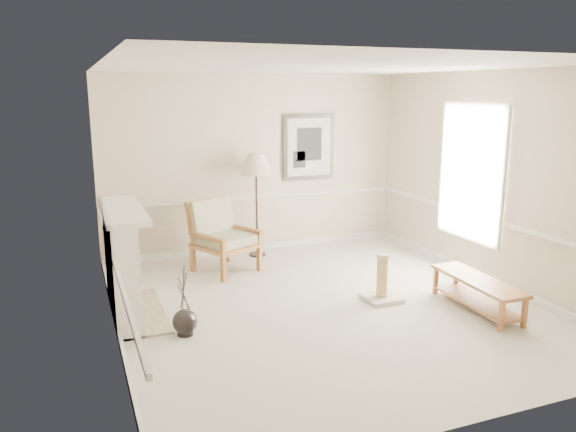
% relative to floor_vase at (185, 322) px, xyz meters
% --- Properties ---
extents(ground, '(5.50, 5.50, 0.00)m').
position_rel_floor_vase_xyz_m(ground, '(1.79, 0.22, -0.15)').
color(ground, silver).
rests_on(ground, ground).
extents(room, '(5.04, 5.54, 2.92)m').
position_rel_floor_vase_xyz_m(room, '(1.93, 0.29, 1.72)').
color(room, beige).
rests_on(room, ground).
extents(fireplace, '(0.64, 1.64, 1.31)m').
position_rel_floor_vase_xyz_m(fireplace, '(-0.55, 0.82, 0.49)').
color(fireplace, white).
rests_on(fireplace, ground).
extents(floor_vase, '(0.27, 0.27, 0.80)m').
position_rel_floor_vase_xyz_m(floor_vase, '(0.00, 0.00, 0.00)').
color(floor_vase, black).
rests_on(floor_vase, ground).
extents(armchair, '(1.08, 1.11, 1.06)m').
position_rel_floor_vase_xyz_m(armchair, '(0.97, 2.12, 0.42)').
color(armchair, olive).
rests_on(armchair, ground).
extents(floor_lamp, '(0.61, 0.61, 1.67)m').
position_rel_floor_vase_xyz_m(floor_lamp, '(1.70, 2.62, 1.31)').
color(floor_lamp, black).
rests_on(floor_lamp, ground).
extents(bench, '(0.47, 1.40, 0.40)m').
position_rel_floor_vase_xyz_m(bench, '(3.47, -0.57, 0.12)').
color(bench, olive).
rests_on(bench, ground).
extents(scratching_post, '(0.44, 0.44, 0.62)m').
position_rel_floor_vase_xyz_m(scratching_post, '(2.55, 0.12, 0.05)').
color(scratching_post, beige).
rests_on(scratching_post, ground).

